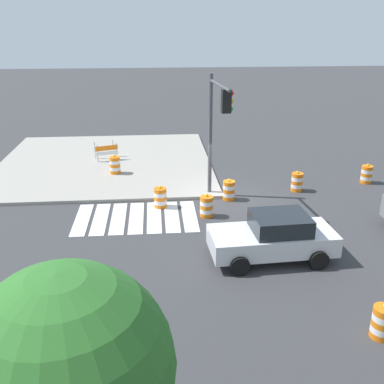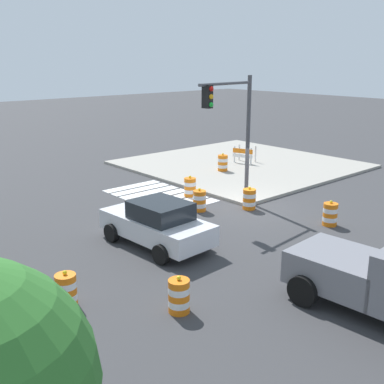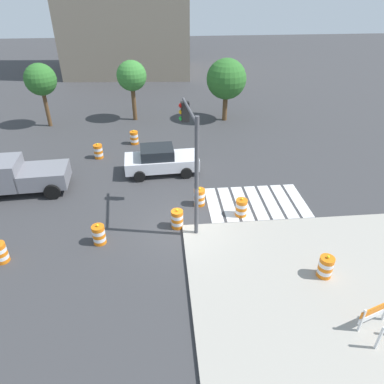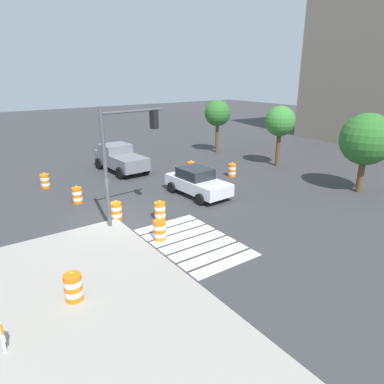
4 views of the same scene
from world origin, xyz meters
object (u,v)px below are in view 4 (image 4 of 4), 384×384
Objects in this scene: traffic_barrel_median_far at (160,211)px; street_tree_streetside_mid at (366,140)px; traffic_barrel_on_sidewalk at (73,287)px; street_tree_streetside_near at (217,114)px; traffic_barrel_near_corner at (77,195)px; pickup_truck at (119,158)px; traffic_barrel_crosswalk_end at (45,181)px; street_tree_streetside_far at (280,122)px; traffic_barrel_lane_center at (160,230)px; traffic_barrel_median_near at (116,211)px; traffic_barrel_opposite_curb at (232,170)px; traffic_barrel_far_curb at (191,168)px; traffic_light_pole at (126,144)px; sports_car at (197,182)px.

traffic_barrel_median_far is 12.98m from street_tree_streetside_mid.
traffic_barrel_on_sidewalk is 23.25m from street_tree_streetside_near.
traffic_barrel_near_corner is 0.21× the size of street_tree_streetside_mid.
pickup_truck is 5.16× the size of traffic_barrel_crosswalk_end.
street_tree_streetside_far is at bearing 174.07° from street_tree_streetside_mid.
traffic_barrel_lane_center is at bearing -67.75° from street_tree_streetside_far.
traffic_barrel_median_near is 1.00× the size of traffic_barrel_lane_center.
street_tree_streetside_near reaches higher than street_tree_streetside_far.
traffic_barrel_near_corner is at bearing -150.99° from traffic_barrel_median_far.
traffic_barrel_near_corner is at bearing -93.27° from street_tree_streetside_far.
traffic_barrel_near_corner is (5.02, -4.82, -0.52)m from pickup_truck.
traffic_barrel_lane_center is 0.22× the size of street_tree_streetside_far.
street_tree_streetside_far is at bearing 91.87° from traffic_barrel_opposite_curb.
traffic_barrel_on_sidewalk reaches higher than traffic_barrel_median_far.
street_tree_streetside_near reaches higher than traffic_barrel_crosswalk_end.
traffic_barrel_median_far is 0.22× the size of street_tree_streetside_near.
traffic_barrel_crosswalk_end is at bearing -106.08° from traffic_barrel_far_curb.
pickup_truck reaches higher than traffic_barrel_far_curb.
street_tree_streetside_far reaches higher than traffic_barrel_far_curb.
traffic_barrel_far_curb is at bearing 44.77° from pickup_truck.
traffic_light_pole is at bearing 14.51° from traffic_barrel_crosswalk_end.
traffic_barrel_near_corner and traffic_barrel_far_curb have the same top height.
street_tree_streetside_mid reaches higher than street_tree_streetside_near.
street_tree_streetside_far reaches higher than pickup_truck.
street_tree_streetside_near is (-10.43, 12.18, 3.09)m from traffic_barrel_median_far.
traffic_barrel_median_near is 0.22× the size of street_tree_streetside_near.
traffic_barrel_far_curb is at bearing 97.55° from traffic_barrel_near_corner.
sports_car is 7.99m from pickup_truck.
street_tree_streetside_near is (-6.75, 4.10, 3.09)m from traffic_barrel_opposite_curb.
traffic_barrel_crosswalk_end is at bearing -168.17° from traffic_barrel_near_corner.
traffic_barrel_far_curb is 0.22× the size of street_tree_streetside_near.
traffic_light_pole reaches higher than traffic_barrel_on_sidewalk.
pickup_truck is at bearing 158.92° from traffic_light_pole.
pickup_truck is at bearing 167.30° from traffic_barrel_median_far.
street_tree_streetside_mid is at bearing 74.34° from traffic_barrel_median_far.
street_tree_streetside_mid reaches higher than traffic_barrel_near_corner.
traffic_barrel_crosswalk_end is at bearing -127.57° from street_tree_streetside_mid.
traffic_barrel_crosswalk_end is 1.00× the size of traffic_barrel_on_sidewalk.
traffic_barrel_crosswalk_end and traffic_barrel_lane_center have the same top height.
sports_car is 4.73m from traffic_barrel_opposite_curb.
traffic_barrel_on_sidewalk is (12.85, -2.19, 0.15)m from traffic_barrel_crosswalk_end.
pickup_truck is 6.98m from traffic_barrel_near_corner.
traffic_barrel_median_far is at bearing 55.13° from traffic_barrel_median_near.
traffic_barrel_near_corner is 3.96m from traffic_barrel_crosswalk_end.
street_tree_streetside_near is (-9.88, 13.52, -0.37)m from traffic_light_pole.
street_tree_streetside_far is (-2.59, 14.74, 3.01)m from traffic_barrel_median_near.
traffic_barrel_median_far is 1.00× the size of traffic_barrel_opposite_curb.
traffic_light_pole reaches higher than traffic_barrel_near_corner.
traffic_barrel_median_far is 0.19× the size of traffic_light_pole.
traffic_light_pole is at bearing 138.22° from traffic_barrel_on_sidewalk.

